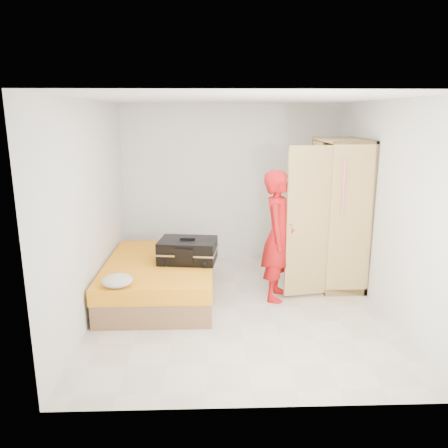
{
  "coord_description": "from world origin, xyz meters",
  "views": [
    {
      "loc": [
        -0.36,
        -5.21,
        2.42
      ],
      "look_at": [
        -0.17,
        0.46,
        1.0
      ],
      "focal_mm": 35.0,
      "sensor_mm": 36.0,
      "label": 1
    }
  ],
  "objects_px": {
    "person": "(278,236)",
    "round_cushion": "(117,281)",
    "suitcase": "(188,250)",
    "wardrobe": "(336,217)",
    "bed": "(160,278)"
  },
  "relations": [
    {
      "from": "suitcase",
      "to": "round_cushion",
      "type": "xyz_separation_m",
      "value": [
        -0.77,
        -0.87,
        -0.08
      ]
    },
    {
      "from": "bed",
      "to": "wardrobe",
      "type": "bearing_deg",
      "value": 9.92
    },
    {
      "from": "wardrobe",
      "to": "round_cushion",
      "type": "xyz_separation_m",
      "value": [
        -2.89,
        -1.31,
        -0.43
      ]
    },
    {
      "from": "suitcase",
      "to": "wardrobe",
      "type": "bearing_deg",
      "value": 19.37
    },
    {
      "from": "wardrobe",
      "to": "person",
      "type": "xyz_separation_m",
      "value": [
        -0.91,
        -0.55,
        -0.13
      ]
    },
    {
      "from": "wardrobe",
      "to": "person",
      "type": "relative_size",
      "value": 1.21
    },
    {
      "from": "suitcase",
      "to": "round_cushion",
      "type": "distance_m",
      "value": 1.16
    },
    {
      "from": "round_cushion",
      "to": "person",
      "type": "bearing_deg",
      "value": 21.14
    },
    {
      "from": "bed",
      "to": "wardrobe",
      "type": "xyz_separation_m",
      "value": [
        2.5,
        0.44,
        0.75
      ]
    },
    {
      "from": "wardrobe",
      "to": "suitcase",
      "type": "height_order",
      "value": "wardrobe"
    },
    {
      "from": "person",
      "to": "round_cushion",
      "type": "xyz_separation_m",
      "value": [
        -1.97,
        -0.76,
        -0.3
      ]
    },
    {
      "from": "person",
      "to": "round_cushion",
      "type": "height_order",
      "value": "person"
    },
    {
      "from": "person",
      "to": "suitcase",
      "type": "bearing_deg",
      "value": 103.06
    },
    {
      "from": "bed",
      "to": "suitcase",
      "type": "xyz_separation_m",
      "value": [
        0.39,
        -0.0,
        0.4
      ]
    },
    {
      "from": "person",
      "to": "suitcase",
      "type": "distance_m",
      "value": 1.23
    }
  ]
}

